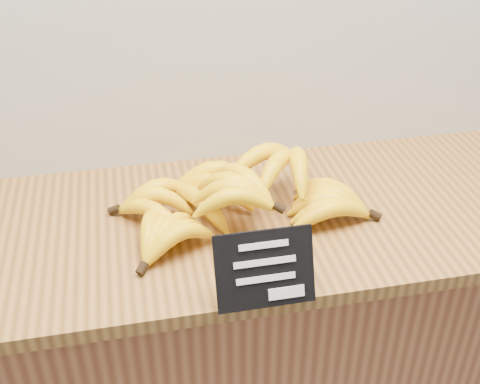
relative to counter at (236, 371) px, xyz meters
name	(u,v)px	position (x,y,z in m)	size (l,w,h in m)	color
counter	(236,371)	(0.00, 0.00, 0.00)	(1.37, 0.50, 0.90)	#965530
counter_top	(235,221)	(0.00, 0.00, 0.47)	(1.52, 0.54, 0.03)	olive
chalkboard_sign	(265,269)	(0.00, -0.25, 0.54)	(0.17, 0.01, 0.14)	black
banana_pile	(234,195)	(0.00, 0.00, 0.53)	(0.54, 0.35, 0.12)	yellow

